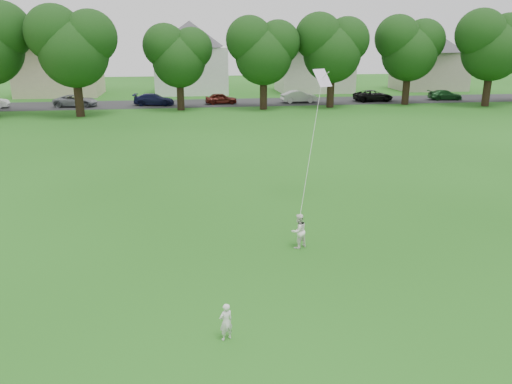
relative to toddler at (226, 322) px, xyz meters
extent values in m
plane|color=#1B5112|center=(0.14, 2.68, -0.49)|extent=(160.00, 160.00, 0.00)
cube|color=#2D2D30|center=(0.14, 44.68, -0.49)|extent=(90.00, 7.00, 0.01)
imported|color=white|center=(0.00, 0.00, 0.00)|extent=(0.43, 0.37, 0.99)
imported|color=white|center=(2.99, 5.22, 0.13)|extent=(0.76, 0.70, 1.25)
plane|color=silver|center=(5.00, 10.12, 4.98)|extent=(1.02, 0.88, 0.70)
cylinder|color=white|center=(4.00, 7.67, 2.69)|extent=(0.01, 0.01, 6.99)
cylinder|color=black|center=(-10.35, 36.98, 1.41)|extent=(0.77, 0.77, 3.81)
cylinder|color=black|center=(-1.19, 39.81, 1.11)|extent=(0.72, 0.72, 3.21)
cylinder|color=black|center=(7.04, 39.22, 1.25)|extent=(0.74, 0.74, 3.49)
cylinder|color=black|center=(14.08, 39.66, 1.32)|extent=(0.75, 0.75, 3.63)
cylinder|color=black|center=(22.71, 40.68, 1.30)|extent=(0.75, 0.75, 3.58)
cylinder|color=black|center=(30.55, 38.32, 1.40)|extent=(0.77, 0.77, 3.79)
imported|color=gray|center=(-12.04, 43.68, 0.13)|extent=(4.59, 2.50, 1.22)
imported|color=#14183F|center=(-4.03, 43.68, 0.13)|extent=(4.43, 2.29, 1.23)
imported|color=#4E150F|center=(3.10, 43.68, 0.10)|extent=(3.48, 1.49, 1.17)
imported|color=silver|center=(11.69, 43.68, 0.16)|extent=(4.03, 1.70, 1.29)
imported|color=black|center=(20.26, 43.68, 0.13)|extent=(4.52, 2.29, 1.23)
imported|color=#184A1E|center=(28.88, 43.68, 0.07)|extent=(3.97, 1.92, 1.11)
cube|color=beige|center=(-15.86, 54.68, 2.42)|extent=(9.56, 7.13, 5.82)
pyramid|color=#444247|center=(-15.86, 54.68, 8.52)|extent=(13.79, 13.79, 3.20)
cube|color=white|center=(0.14, 54.68, 2.36)|extent=(8.90, 6.96, 5.70)
pyramid|color=#444247|center=(0.14, 54.68, 8.35)|extent=(12.84, 12.84, 3.14)
cube|color=beige|center=(16.14, 54.68, 2.25)|extent=(9.26, 7.04, 5.49)
pyramid|color=#444247|center=(16.14, 54.68, 8.02)|extent=(13.35, 13.35, 3.02)
cube|color=#AEA690|center=(32.14, 54.68, 2.00)|extent=(8.70, 6.47, 4.99)
pyramid|color=#444247|center=(32.14, 54.68, 7.24)|extent=(12.55, 12.55, 2.74)
camera|label=1|loc=(-0.76, -10.67, 6.72)|focal=35.00mm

